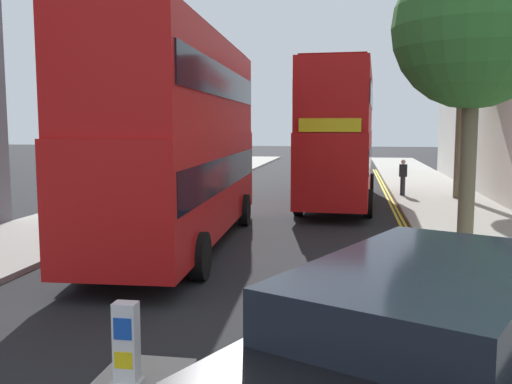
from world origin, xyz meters
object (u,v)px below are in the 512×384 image
Objects in this scene: double_decker_bus_away at (180,135)px; double_decker_bus_oncoming at (340,132)px; pedestrian_far at (403,177)px; keep_left_bollard at (127,352)px.

double_decker_bus_oncoming is at bearing 66.03° from double_decker_bus_away.
double_decker_bus_oncoming is (4.05, 9.11, 0.00)m from double_decker_bus_away.
double_decker_bus_oncoming is at bearing -139.11° from pedestrian_far.
keep_left_bollard is 18.02m from double_decker_bus_oncoming.
double_decker_bus_away is (-1.94, 8.62, 2.42)m from keep_left_bollard.
double_decker_bus_oncoming is (2.11, 17.73, 2.42)m from keep_left_bollard.
double_decker_bus_away is at bearing -120.69° from pedestrian_far.
pedestrian_far is (2.80, 2.42, -2.04)m from double_decker_bus_oncoming.
double_decker_bus_oncoming reaches higher than pedestrian_far.
pedestrian_far is (4.90, 20.15, 0.38)m from keep_left_bollard.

